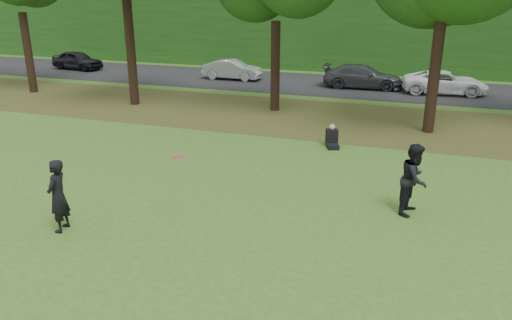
{
  "coord_description": "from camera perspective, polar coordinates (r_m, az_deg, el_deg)",
  "views": [
    {
      "loc": [
        3.73,
        -8.45,
        5.65
      ],
      "look_at": [
        -0.29,
        3.25,
        1.3
      ],
      "focal_mm": 35.0,
      "sensor_mm": 36.0,
      "label": 1
    }
  ],
  "objects": [
    {
      "name": "ground",
      "position": [
        10.83,
        -4.22,
        -12.13
      ],
      "size": [
        120.0,
        120.0,
        0.0
      ],
      "primitive_type": "plane",
      "color": "#355B1C",
      "rests_on": "ground"
    },
    {
      "name": "parked_cars",
      "position": [
        29.45,
        13.28,
        9.13
      ],
      "size": [
        40.09,
        3.28,
        1.46
      ],
      "color": "black",
      "rests_on": "street"
    },
    {
      "name": "seated_person",
      "position": [
        18.59,
        8.69,
        2.46
      ],
      "size": [
        0.64,
        0.83,
        0.83
      ],
      "rotation": [
        0.0,
        0.0,
        0.36
      ],
      "color": "black",
      "rests_on": "ground"
    },
    {
      "name": "player_left",
      "position": [
        12.81,
        -21.7,
        -3.83
      ],
      "size": [
        0.54,
        0.73,
        1.81
      ],
      "primitive_type": "imported",
      "rotation": [
        0.0,
        0.0,
        -1.39
      ],
      "color": "black",
      "rests_on": "ground"
    },
    {
      "name": "leaf_litter",
      "position": [
        22.49,
        8.84,
        4.6
      ],
      "size": [
        60.0,
        7.0,
        0.01
      ],
      "primitive_type": "cube",
      "color": "#4E3C1C",
      "rests_on": "ground"
    },
    {
      "name": "player_right",
      "position": [
        13.46,
        17.64,
        -2.08
      ],
      "size": [
        0.9,
        1.05,
        1.87
      ],
      "primitive_type": "imported",
      "rotation": [
        0.0,
        0.0,
        1.34
      ],
      "color": "black",
      "rests_on": "ground"
    },
    {
      "name": "street",
      "position": [
        30.22,
        11.66,
        8.22
      ],
      "size": [
        70.0,
        7.0,
        0.02
      ],
      "primitive_type": "cube",
      "color": "black",
      "rests_on": "ground"
    },
    {
      "name": "far_hedge",
      "position": [
        35.79,
        13.29,
        13.82
      ],
      "size": [
        70.0,
        3.0,
        5.0
      ],
      "primitive_type": "cube",
      "color": "#1C4814",
      "rests_on": "ground"
    },
    {
      "name": "frisbee",
      "position": [
        12.12,
        -8.92,
        0.36
      ],
      "size": [
        0.38,
        0.38,
        0.1
      ],
      "color": "#FF154D",
      "rests_on": "ground"
    }
  ]
}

